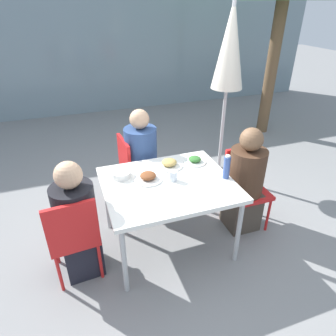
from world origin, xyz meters
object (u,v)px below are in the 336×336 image
object	(u,v)px
person_left	(77,224)
bottle	(227,167)
person_right	(245,184)
chair_far	(134,167)
chair_right	(245,182)
closed_umbrella	(230,53)
drinking_cup	(173,176)
chair_left	(73,234)
person_far	(142,163)
salad_bowl	(121,174)

from	to	relation	value
person_left	bottle	xyz separation A→B (m)	(1.37, -0.04, 0.32)
person_right	bottle	xyz separation A→B (m)	(-0.30, -0.10, 0.30)
chair_far	bottle	bearing A→B (deg)	32.81
chair_right	person_right	size ratio (longest dim) A/B	0.75
chair_right	person_right	distance (m)	0.10
closed_umbrella	drinking_cup	distance (m)	1.69
person_left	person_right	distance (m)	1.67
person_right	drinking_cup	bearing A→B (deg)	-1.27
chair_far	closed_umbrella	world-z (taller)	closed_umbrella
chair_left	person_far	bearing A→B (deg)	42.93
chair_right	drinking_cup	distance (m)	0.88
bottle	salad_bowl	size ratio (longest dim) A/B	1.22
person_far	salad_bowl	bearing A→B (deg)	-37.04
chair_right	drinking_cup	world-z (taller)	chair_right
chair_left	person_left	bearing A→B (deg)	58.12
person_right	salad_bowl	xyz separation A→B (m)	(-1.21, 0.24, 0.22)
person_far	drinking_cup	size ratio (longest dim) A/B	12.27
chair_left	person_right	bearing A→B (deg)	0.43
person_right	salad_bowl	world-z (taller)	person_right
person_far	drinking_cup	world-z (taller)	person_far
person_left	closed_umbrella	xyz separation A→B (m)	(1.94, 1.08, 1.12)
person_left	chair_far	world-z (taller)	person_left
person_left	drinking_cup	distance (m)	0.93
chair_far	drinking_cup	world-z (taller)	chair_far
person_far	chair_right	bearing A→B (deg)	50.33
person_left	salad_bowl	size ratio (longest dim) A/B	5.78
chair_left	bottle	xyz separation A→B (m)	(1.41, 0.05, 0.34)
chair_far	salad_bowl	world-z (taller)	chair_far
person_left	bottle	size ratio (longest dim) A/B	4.74
chair_left	person_left	size ratio (longest dim) A/B	0.77
chair_left	drinking_cup	bearing A→B (deg)	5.64
chair_right	closed_umbrella	bearing A→B (deg)	-102.89
drinking_cup	salad_bowl	distance (m)	0.49
closed_umbrella	chair_left	bearing A→B (deg)	-149.63
drinking_cup	salad_bowl	bearing A→B (deg)	152.94
person_right	bottle	size ratio (longest dim) A/B	4.85
closed_umbrella	drinking_cup	size ratio (longest dim) A/B	23.02
closed_umbrella	person_far	bearing A→B (deg)	-166.84
person_far	chair_left	bearing A→B (deg)	-47.17
chair_far	person_far	world-z (taller)	person_far
chair_left	person_right	distance (m)	1.72
chair_right	person_right	world-z (taller)	person_right
chair_far	salad_bowl	bearing A→B (deg)	-27.93
person_far	salad_bowl	world-z (taller)	person_far
person_right	person_far	bearing A→B (deg)	-39.61
person_left	bottle	bearing A→B (deg)	-5.99
drinking_cup	salad_bowl	world-z (taller)	drinking_cup
chair_far	chair_left	bearing A→B (deg)	-42.76
chair_left	closed_umbrella	distance (m)	2.57
chair_right	bottle	distance (m)	0.52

